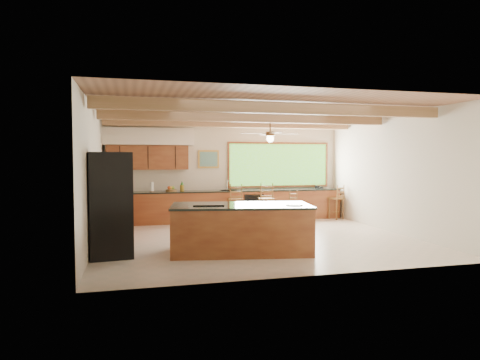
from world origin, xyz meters
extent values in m
plane|color=beige|center=(0.00, 0.00, 0.00)|extent=(7.20, 7.20, 0.00)
cube|color=beige|center=(0.00, 3.25, 1.50)|extent=(7.20, 0.04, 3.00)
cube|color=beige|center=(0.00, -3.25, 1.50)|extent=(7.20, 0.04, 3.00)
cube|color=beige|center=(-3.60, 0.00, 1.50)|extent=(0.04, 6.50, 3.00)
cube|color=beige|center=(3.60, 0.00, 1.50)|extent=(0.04, 6.50, 3.00)
cube|color=#95664A|center=(0.00, 0.00, 3.00)|extent=(7.20, 6.50, 0.04)
cube|color=#A97754|center=(0.00, -1.60, 2.86)|extent=(7.10, 0.15, 0.22)
cube|color=#A97754|center=(0.00, 0.50, 2.86)|extent=(7.10, 0.15, 0.22)
cube|color=#A97754|center=(0.00, 2.30, 2.86)|extent=(7.10, 0.15, 0.22)
cube|color=brown|center=(-2.35, 3.06, 1.90)|extent=(2.30, 0.35, 0.70)
cube|color=white|center=(-2.35, 2.99, 2.50)|extent=(2.60, 0.50, 0.48)
cylinder|color=#FFEABF|center=(-3.05, 2.99, 2.27)|extent=(0.10, 0.10, 0.01)
cylinder|color=#FFEABF|center=(-1.65, 2.99, 2.27)|extent=(0.10, 0.10, 0.01)
cube|color=#6EBC43|center=(1.70, 3.22, 1.67)|extent=(3.20, 0.04, 1.30)
cube|color=#B28436|center=(-0.55, 3.22, 1.85)|extent=(0.64, 0.03, 0.54)
cube|color=#457C60|center=(-0.55, 3.20, 1.85)|extent=(0.54, 0.01, 0.44)
cube|color=brown|center=(0.00, 2.91, 0.44)|extent=(7.00, 0.65, 0.88)
cube|color=black|center=(0.00, 2.91, 0.90)|extent=(7.04, 0.69, 0.04)
cube|color=brown|center=(-3.26, 1.35, 0.44)|extent=(0.65, 2.35, 0.88)
cube|color=black|center=(-3.26, 1.35, 0.90)|extent=(0.69, 2.39, 0.04)
cube|color=black|center=(0.70, 2.58, 0.42)|extent=(0.60, 0.02, 0.78)
cube|color=silver|center=(0.00, 2.91, 0.91)|extent=(0.50, 0.38, 0.03)
cylinder|color=silver|center=(0.00, 3.11, 1.07)|extent=(0.03, 0.03, 0.30)
cylinder|color=silver|center=(0.00, 3.01, 1.20)|extent=(0.03, 0.20, 0.03)
cylinder|color=silver|center=(-2.25, 2.94, 1.05)|extent=(0.11, 0.11, 0.27)
cylinder|color=#1A411E|center=(-2.79, 2.94, 1.01)|extent=(0.05, 0.05, 0.18)
cylinder|color=#1A411E|center=(-2.80, 3.04, 1.02)|extent=(0.06, 0.06, 0.20)
cube|color=black|center=(2.95, 2.95, 0.97)|extent=(0.26, 0.23, 0.09)
cube|color=brown|center=(-0.71, -1.31, 0.46)|extent=(2.89, 1.70, 0.92)
cube|color=black|center=(-0.71, -1.31, 0.94)|extent=(2.94, 1.75, 0.04)
cube|color=black|center=(-1.34, -1.20, 0.97)|extent=(0.68, 0.58, 0.02)
cylinder|color=silver|center=(0.28, -1.68, 0.97)|extent=(0.33, 0.33, 0.02)
cube|color=black|center=(-3.22, -1.08, 1.00)|extent=(0.85, 0.83, 2.00)
cube|color=silver|center=(-2.83, -1.08, 1.00)|extent=(0.03, 0.06, 1.84)
cube|color=brown|center=(0.10, 2.45, 0.69)|extent=(0.47, 0.47, 0.04)
cylinder|color=brown|center=(-0.06, 2.29, 0.34)|extent=(0.04, 0.04, 0.67)
cylinder|color=brown|center=(0.26, 2.29, 0.34)|extent=(0.04, 0.04, 0.67)
cylinder|color=brown|center=(-0.06, 2.61, 0.34)|extent=(0.04, 0.04, 0.67)
cylinder|color=brown|center=(0.26, 2.61, 0.34)|extent=(0.04, 0.04, 0.67)
cube|color=brown|center=(1.44, 1.60, 0.60)|extent=(0.46, 0.46, 0.04)
cylinder|color=brown|center=(1.30, 1.46, 0.29)|extent=(0.03, 0.03, 0.58)
cylinder|color=brown|center=(1.57, 1.46, 0.29)|extent=(0.03, 0.03, 0.58)
cylinder|color=brown|center=(1.30, 1.74, 0.29)|extent=(0.03, 0.03, 0.58)
cylinder|color=brown|center=(1.57, 1.74, 0.29)|extent=(0.03, 0.03, 0.58)
cube|color=brown|center=(0.93, 2.16, 0.71)|extent=(0.50, 0.50, 0.04)
cylinder|color=brown|center=(0.77, 2.00, 0.34)|extent=(0.04, 0.04, 0.69)
cylinder|color=brown|center=(1.10, 2.00, 0.34)|extent=(0.04, 0.04, 0.69)
cylinder|color=brown|center=(0.77, 2.33, 0.34)|extent=(0.04, 0.04, 0.69)
cylinder|color=brown|center=(1.10, 2.33, 0.34)|extent=(0.04, 0.04, 0.69)
cube|color=brown|center=(3.30, 2.45, 0.64)|extent=(0.50, 0.50, 0.04)
cylinder|color=brown|center=(3.15, 2.30, 0.31)|extent=(0.04, 0.04, 0.62)
cylinder|color=brown|center=(3.45, 2.30, 0.31)|extent=(0.04, 0.04, 0.62)
cylinder|color=brown|center=(3.15, 2.60, 0.31)|extent=(0.04, 0.04, 0.62)
cylinder|color=brown|center=(3.45, 2.60, 0.31)|extent=(0.04, 0.04, 0.62)
camera|label=1|loc=(-2.84, -9.52, 1.89)|focal=32.00mm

